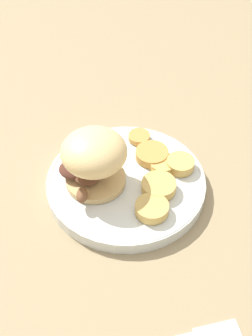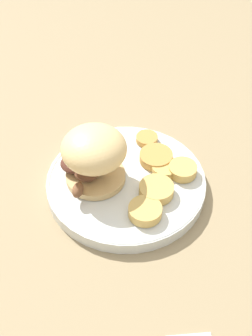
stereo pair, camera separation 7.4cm
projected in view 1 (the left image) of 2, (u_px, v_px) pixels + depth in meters
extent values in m
plane|color=#937F5B|center=(126.00, 188.00, 0.78)|extent=(4.00, 4.00, 0.00)
cylinder|color=silver|center=(126.00, 184.00, 0.77)|extent=(0.26, 0.26, 0.02)
torus|color=silver|center=(126.00, 180.00, 0.76)|extent=(0.26, 0.26, 0.01)
cylinder|color=tan|center=(96.00, 179.00, 0.75)|extent=(0.10, 0.10, 0.01)
ellipsoid|color=brown|center=(82.00, 195.00, 0.71)|extent=(0.03, 0.03, 0.02)
ellipsoid|color=#4C281E|center=(95.00, 170.00, 0.74)|extent=(0.05, 0.05, 0.02)
ellipsoid|color=brown|center=(86.00, 175.00, 0.74)|extent=(0.05, 0.05, 0.02)
ellipsoid|color=#4C281E|center=(73.00, 169.00, 0.74)|extent=(0.06, 0.06, 0.02)
ellipsoid|color=#E5C17F|center=(94.00, 152.00, 0.71)|extent=(0.10, 0.10, 0.06)
cylinder|color=tan|center=(163.00, 164.00, 0.77)|extent=(0.04, 0.04, 0.01)
cylinder|color=#BC8942|center=(150.00, 153.00, 0.79)|extent=(0.06, 0.06, 0.01)
cylinder|color=#BC8942|center=(139.00, 137.00, 0.82)|extent=(0.04, 0.04, 0.01)
cylinder|color=tan|center=(159.00, 186.00, 0.74)|extent=(0.05, 0.05, 0.02)
cylinder|color=tan|center=(152.00, 209.00, 0.71)|extent=(0.05, 0.05, 0.02)
cylinder|color=tan|center=(180.00, 164.00, 0.77)|extent=(0.05, 0.05, 0.02)
cube|color=silver|center=(217.00, 332.00, 0.60)|extent=(0.06, 0.05, 0.00)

